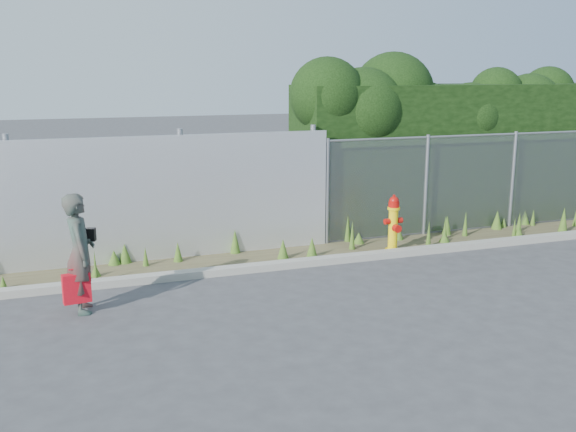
{
  "coord_description": "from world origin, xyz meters",
  "views": [
    {
      "loc": [
        -3.61,
        -8.09,
        3.28
      ],
      "look_at": [
        -0.3,
        1.4,
        1.0
      ],
      "focal_mm": 40.0,
      "sensor_mm": 36.0,
      "label": 1
    }
  ],
  "objects": [
    {
      "name": "curb",
      "position": [
        0.0,
        1.8,
        0.06
      ],
      "size": [
        16.0,
        0.22,
        0.12
      ],
      "primitive_type": "cube",
      "color": "gray",
      "rests_on": "ground"
    },
    {
      "name": "black_shoulder_bag",
      "position": [
        -3.41,
        1.0,
        1.05
      ],
      "size": [
        0.24,
        0.1,
        0.18
      ],
      "rotation": [
        0.0,
        0.0,
        -0.33
      ],
      "color": "black"
    },
    {
      "name": "ground",
      "position": [
        0.0,
        0.0,
        0.0
      ],
      "size": [
        80.0,
        80.0,
        0.0
      ],
      "primitive_type": "plane",
      "color": "#3C3C3E",
      "rests_on": "ground"
    },
    {
      "name": "woman",
      "position": [
        -3.52,
        0.84,
        0.84
      ],
      "size": [
        0.41,
        0.62,
        1.67
      ],
      "primitive_type": "imported",
      "rotation": [
        0.0,
        0.0,
        1.58
      ],
      "color": "#106554",
      "rests_on": "ground"
    },
    {
      "name": "red_tote_bag",
      "position": [
        -3.6,
        0.7,
        0.39
      ],
      "size": [
        0.37,
        0.14,
        0.48
      ],
      "rotation": [
        0.0,
        0.0,
        0.14
      ],
      "color": "red"
    },
    {
      "name": "hedge",
      "position": [
        4.21,
        3.99,
        1.96
      ],
      "size": [
        7.58,
        2.0,
        3.68
      ],
      "color": "black",
      "rests_on": "ground"
    },
    {
      "name": "weed_strip",
      "position": [
        0.56,
        2.54,
        0.12
      ],
      "size": [
        16.0,
        1.35,
        0.55
      ],
      "color": "#4C442B",
      "rests_on": "ground"
    },
    {
      "name": "corrugated_fence",
      "position": [
        -3.25,
        3.01,
        1.1
      ],
      "size": [
        8.5,
        0.21,
        2.3
      ],
      "color": "silver",
      "rests_on": "ground"
    },
    {
      "name": "fire_hydrant",
      "position": [
        1.99,
        2.09,
        0.52
      ],
      "size": [
        0.36,
        0.32,
        1.08
      ],
      "rotation": [
        0.0,
        0.0,
        0.05
      ],
      "color": "yellow",
      "rests_on": "ground"
    },
    {
      "name": "chainlink_fence",
      "position": [
        4.25,
        3.0,
        1.03
      ],
      "size": [
        6.5,
        0.07,
        2.05
      ],
      "color": "gray",
      "rests_on": "ground"
    }
  ]
}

